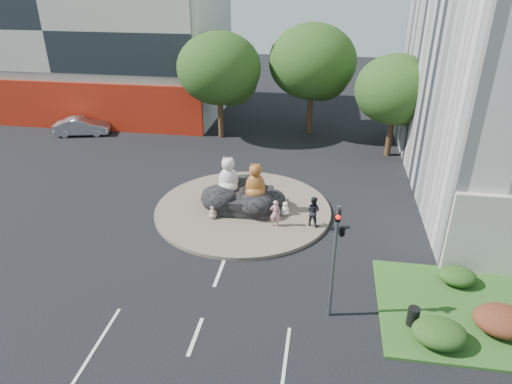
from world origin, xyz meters
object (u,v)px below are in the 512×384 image
at_px(kitten_white, 285,208).
at_px(litter_bin, 413,316).
at_px(cat_white, 228,174).
at_px(cat_tabby, 255,180).
at_px(parked_car, 82,126).
at_px(kitten_calico, 213,211).
at_px(pedestrian_dark, 313,211).
at_px(pedestrian_pink, 275,213).

xyz_separation_m(kitten_white, litter_bin, (5.73, -7.74, -0.10)).
bearing_deg(cat_white, cat_tabby, -19.40).
xyz_separation_m(kitten_white, parked_car, (-17.85, 11.10, 0.11)).
relative_size(kitten_calico, kitten_white, 1.03).
bearing_deg(pedestrian_dark, litter_bin, 141.28).
distance_m(cat_white, pedestrian_dark, 5.20).
relative_size(cat_white, kitten_white, 2.60).
distance_m(pedestrian_dark, litter_bin, 8.03).
relative_size(kitten_white, parked_car, 0.19).
height_order(kitten_white, pedestrian_dark, pedestrian_dark).
height_order(cat_tabby, pedestrian_dark, cat_tabby).
relative_size(cat_tabby, pedestrian_dark, 1.23).
bearing_deg(kitten_calico, pedestrian_dark, 10.57).
height_order(cat_white, kitten_white, cat_white).
height_order(cat_white, kitten_calico, cat_white).
relative_size(cat_white, parked_car, 0.49).
xyz_separation_m(cat_white, pedestrian_pink, (2.89, -1.90, -1.21)).
height_order(pedestrian_pink, pedestrian_dark, pedestrian_dark).
height_order(kitten_calico, litter_bin, kitten_calico).
bearing_deg(kitten_calico, pedestrian_pink, 4.66).
height_order(pedestrian_dark, parked_car, pedestrian_dark).
height_order(cat_white, pedestrian_pink, cat_white).
xyz_separation_m(kitten_calico, parked_car, (-13.98, 12.05, 0.10)).
relative_size(cat_white, cat_tabby, 1.04).
relative_size(kitten_calico, parked_car, 0.19).
distance_m(cat_white, litter_bin, 12.42).
relative_size(cat_tabby, kitten_white, 2.50).
bearing_deg(cat_white, pedestrian_pink, -36.58).
bearing_deg(litter_bin, parked_car, 141.38).
height_order(kitten_white, parked_car, parked_car).
bearing_deg(parked_car, pedestrian_dark, -135.82).
xyz_separation_m(pedestrian_pink, parked_car, (-17.44, 12.38, -0.24)).
height_order(cat_tabby, litter_bin, cat_tabby).
bearing_deg(cat_tabby, parked_car, 140.23).
height_order(cat_white, pedestrian_dark, cat_white).
height_order(cat_tabby, parked_car, cat_tabby).
bearing_deg(litter_bin, cat_white, 137.20).
xyz_separation_m(pedestrian_pink, pedestrian_dark, (1.94, 0.37, 0.08)).
bearing_deg(pedestrian_dark, cat_white, 2.21).
xyz_separation_m(pedestrian_pink, litter_bin, (6.14, -6.46, -0.44)).
distance_m(cat_white, parked_car, 17.99).
distance_m(cat_white, cat_tabby, 1.67).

